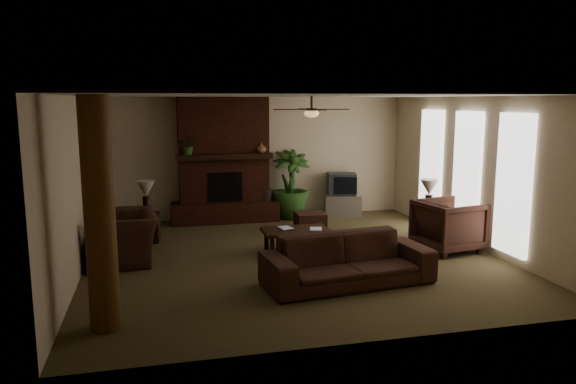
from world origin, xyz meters
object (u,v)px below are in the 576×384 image
object	(u,v)px
coffee_table	(296,232)
lamp_right	(429,190)
lamp_left	(146,191)
armchair_right	(449,223)
sofa	(348,252)
side_table_right	(430,226)
armchair_left	(121,229)
floor_plant	(290,199)
log_column	(100,216)
side_table_left	(146,227)
tv_stand	(343,205)
ottoman	(310,222)
floor_vase	(265,201)

from	to	relation	value
coffee_table	lamp_right	bearing A→B (deg)	5.74
lamp_left	lamp_right	world-z (taller)	same
lamp_left	coffee_table	bearing A→B (deg)	-28.23
armchair_right	coffee_table	distance (m)	2.80
sofa	lamp_right	xyz separation A→B (m)	(2.44, 2.13, 0.51)
lamp_left	side_table_right	distance (m)	5.58
armchair_left	floor_plant	world-z (taller)	armchair_left
log_column	sofa	xyz separation A→B (m)	(3.40, 0.85, -0.91)
armchair_left	side_table_right	xyz separation A→B (m)	(5.82, 0.10, -0.29)
side_table_left	tv_stand	bearing A→B (deg)	17.02
lamp_left	armchair_right	bearing A→B (deg)	-20.18
armchair_right	ottoman	xyz separation A→B (m)	(-2.05, 2.05, -0.32)
side_table_left	log_column	bearing A→B (deg)	-95.88
sofa	lamp_right	distance (m)	3.28
sofa	coffee_table	distance (m)	1.88
ottoman	tv_stand	size ratio (longest dim) A/B	0.71
floor_plant	coffee_table	bearing A→B (deg)	-101.86
coffee_table	lamp_right	distance (m)	2.84
coffee_table	tv_stand	distance (m)	3.42
sofa	floor_vase	bearing A→B (deg)	87.06
side_table_right	lamp_right	xyz separation A→B (m)	(-0.03, 0.05, 0.73)
armchair_right	side_table_right	distance (m)	0.83
sofa	tv_stand	bearing A→B (deg)	64.68
armchair_left	armchair_right	distance (m)	5.80
side_table_left	floor_plant	bearing A→B (deg)	23.20
tv_stand	floor_vase	xyz separation A→B (m)	(-1.89, -0.00, 0.18)
coffee_table	ottoman	size ratio (longest dim) A/B	2.00
tv_stand	sofa	bearing A→B (deg)	-93.30
lamp_left	armchair_left	bearing A→B (deg)	-107.65
log_column	floor_plant	bearing A→B (deg)	56.49
log_column	side_table_left	size ratio (longest dim) A/B	5.09
armchair_left	floor_vase	world-z (taller)	armchair_left
sofa	coffee_table	world-z (taller)	sofa
tv_stand	coffee_table	bearing A→B (deg)	-108.41
log_column	side_table_left	distance (m)	4.33
tv_stand	floor_plant	world-z (taller)	floor_plant
ottoman	floor_vase	size ratio (longest dim) A/B	0.78
armchair_left	armchair_right	xyz separation A→B (m)	(5.76, -0.68, -0.05)
sofa	side_table_right	world-z (taller)	sofa
ottoman	tv_stand	xyz separation A→B (m)	(1.21, 1.36, 0.05)
floor_vase	ottoman	bearing A→B (deg)	-63.37
coffee_table	ottoman	bearing A→B (deg)	65.12
armchair_right	lamp_right	xyz separation A→B (m)	(0.03, 0.84, 0.48)
lamp_left	side_table_right	size ratio (longest dim) A/B	1.18
side_table_left	coffee_table	bearing A→B (deg)	-28.78
lamp_left	side_table_left	bearing A→B (deg)	119.86
lamp_left	floor_vase	bearing A→B (deg)	28.73
log_column	lamp_left	distance (m)	4.15
floor_plant	side_table_right	world-z (taller)	floor_plant
floor_plant	tv_stand	bearing A→B (deg)	0.00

